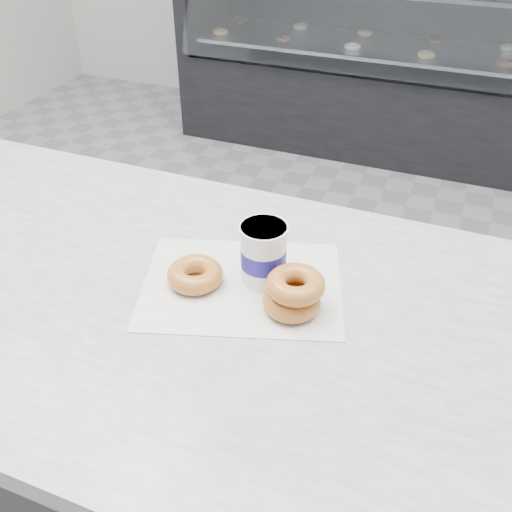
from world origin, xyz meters
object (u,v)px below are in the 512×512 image
(donut_single, at_px, (195,274))
(coffee_cup, at_px, (263,254))
(counter, at_px, (155,439))
(donut_stack, at_px, (294,293))
(display_case, at_px, (392,62))

(donut_single, distance_m, coffee_cup, 0.12)
(counter, distance_m, donut_single, 0.48)
(counter, relative_size, donut_single, 31.40)
(donut_stack, bearing_deg, counter, -173.42)
(display_case, xyz_separation_m, coffee_cup, (0.22, -2.63, 0.47))
(display_case, bearing_deg, donut_single, -87.57)
(counter, bearing_deg, display_case, 90.00)
(counter, distance_m, display_case, 2.72)
(display_case, relative_size, coffee_cup, 21.66)
(display_case, distance_m, coffee_cup, 2.68)
(donut_stack, height_order, coffee_cup, coffee_cup)
(donut_single, bearing_deg, donut_stack, -0.93)
(donut_single, relative_size, donut_stack, 0.96)
(counter, distance_m, coffee_cup, 0.56)
(donut_single, xyz_separation_m, coffee_cup, (0.11, 0.05, 0.04))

